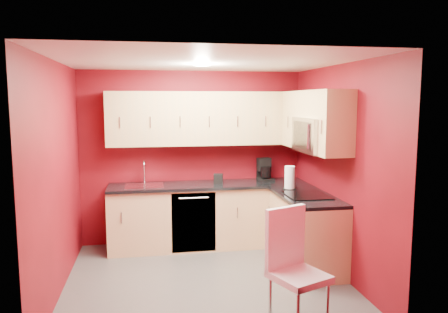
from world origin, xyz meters
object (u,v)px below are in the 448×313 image
object	(u,v)px
sink	(144,183)
microwave	(317,135)
paper_towel	(290,178)
coffee_maker	(266,169)
napkin_holder	(218,179)
dining_chair	(299,270)

from	to	relation	value
sink	microwave	bearing A→B (deg)	-25.60
microwave	paper_towel	world-z (taller)	microwave
coffee_maker	napkin_holder	size ratio (longest dim) A/B	2.38
napkin_holder	dining_chair	world-z (taller)	dining_chair
coffee_maker	napkin_holder	distance (m)	0.74
sink	dining_chair	world-z (taller)	sink
paper_towel	napkin_holder	bearing A→B (deg)	148.16
sink	napkin_holder	distance (m)	1.03
microwave	dining_chair	world-z (taller)	microwave
microwave	dining_chair	bearing A→B (deg)	-116.66
microwave	paper_towel	size ratio (longest dim) A/B	2.47
sink	napkin_holder	world-z (taller)	sink
napkin_holder	paper_towel	world-z (taller)	paper_towel
sink	paper_towel	bearing A→B (deg)	-16.95
microwave	paper_towel	distance (m)	0.76
napkin_holder	dining_chair	xyz separation A→B (m)	(0.36, -2.36, -0.43)
microwave	coffee_maker	bearing A→B (deg)	107.13
napkin_holder	dining_chair	distance (m)	2.43
paper_towel	dining_chair	xyz separation A→B (m)	(-0.51, -1.82, -0.52)
coffee_maker	napkin_holder	xyz separation A→B (m)	(-0.73, -0.13, -0.09)
paper_towel	sink	bearing A→B (deg)	163.05
dining_chair	coffee_maker	bearing A→B (deg)	59.25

